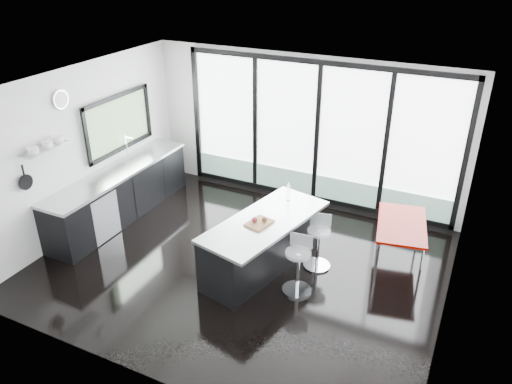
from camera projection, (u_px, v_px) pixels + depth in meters
The scene contains 11 objects.
floor at pixel (242, 264), 7.85m from camera, with size 6.00×5.00×0.00m, color black.
ceiling at pixel (239, 88), 6.58m from camera, with size 6.00×5.00×0.00m, color white.
wall_back at pixel (316, 140), 9.15m from camera, with size 6.00×0.09×2.80m.
wall_front at pixel (131, 278), 5.21m from camera, with size 6.00×0.00×2.80m, color silver.
wall_left at pixel (93, 136), 8.51m from camera, with size 0.26×5.00×2.80m.
wall_right at pixel (460, 231), 6.05m from camera, with size 0.00×5.00×2.80m, color silver.
counter_cabinets at pixel (120, 193), 8.99m from camera, with size 0.69×3.24×1.36m.
island at pixel (261, 243), 7.56m from camera, with size 1.36×2.30×1.14m.
bar_stool_near at pixel (297, 271), 7.09m from camera, with size 0.42×0.42×0.68m, color silver.
bar_stool_far at pixel (318, 248), 7.64m from camera, with size 0.42×0.42×0.67m, color silver.
red_table at pixel (399, 242), 7.79m from camera, with size 0.72×1.26×0.67m, color #720700.
Camera 1 is at (3.02, -5.74, 4.56)m, focal length 35.00 mm.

